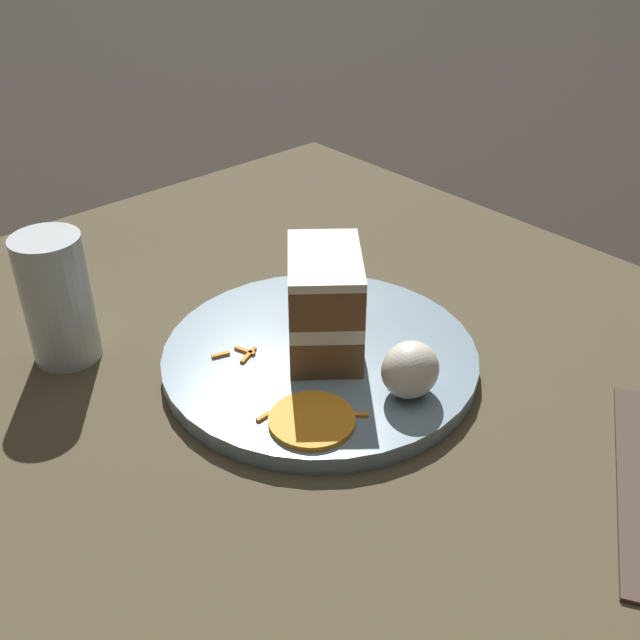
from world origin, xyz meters
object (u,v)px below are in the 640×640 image
object	(u,v)px
cake_slice	(325,302)
cream_dollop	(410,370)
plate	(320,358)
orange_garnish	(312,420)
drinking_glass	(59,307)

from	to	relation	value
cake_slice	cream_dollop	world-z (taller)	cake_slice
cake_slice	plate	bearing A→B (deg)	-123.02
cake_slice	orange_garnish	xyz separation A→B (m)	(-0.09, -0.08, -0.05)
plate	orange_garnish	xyz separation A→B (m)	(-0.08, -0.08, 0.01)
cream_dollop	drinking_glass	distance (m)	0.34
cake_slice	cream_dollop	bearing A→B (deg)	-46.70
cake_slice	cream_dollop	size ratio (longest dim) A/B	2.36
plate	cream_dollop	size ratio (longest dim) A/B	5.66
drinking_glass	orange_garnish	bearing A→B (deg)	-68.71
cream_dollop	orange_garnish	size ratio (longest dim) A/B	0.72
plate	orange_garnish	distance (m)	0.11
plate	cake_slice	distance (m)	0.06
orange_garnish	drinking_glass	bearing A→B (deg)	111.29
cream_dollop	orange_garnish	world-z (taller)	cream_dollop
plate	cake_slice	xyz separation A→B (m)	(0.01, 0.00, 0.06)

